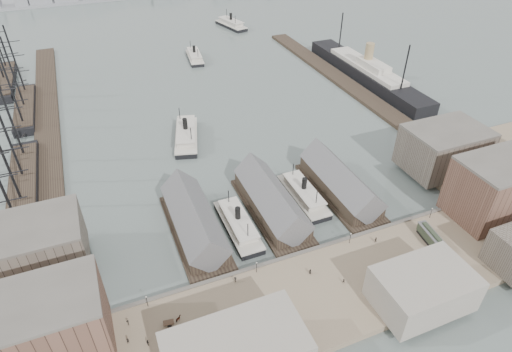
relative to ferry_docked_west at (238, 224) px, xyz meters
name	(u,v)px	position (x,y,z in m)	size (l,w,h in m)	color
ground	(294,246)	(13.00, -13.06, -2.21)	(900.00, 900.00, 0.00)	#55625F
quay	(327,293)	(13.00, -33.06, -1.21)	(180.00, 30.00, 2.00)	#847159
seawall	(302,255)	(13.00, -18.26, -1.06)	(180.00, 1.20, 2.30)	#59544C
west_wharf	(47,133)	(-55.00, 86.94, -1.41)	(10.00, 220.00, 1.60)	#2D231C
east_wharf	(352,88)	(91.00, 76.94, -1.41)	(10.00, 180.00, 1.60)	#2D231C
ferry_shed_west	(194,221)	(-13.00, 3.82, 2.43)	(14.00, 42.00, 12.60)	#2D231C
ferry_shed_center	(271,201)	(13.00, 3.82, 2.43)	(14.00, 42.00, 12.60)	#2D231C
ferry_shed_east	(340,183)	(39.00, 3.82, 2.43)	(14.00, 42.00, 12.60)	#2D231C
warehouse_west_front	(31,334)	(-57.00, -25.06, 8.79)	(32.00, 18.00, 18.00)	brown
warehouse_west_back	(35,248)	(-57.00, 4.94, 6.79)	(26.00, 20.00, 14.00)	#60564C
warehouse_east_front	(501,188)	(79.00, -25.06, 9.29)	(30.00, 18.00, 19.00)	brown
warehouse_east_back	(444,149)	(81.00, 1.94, 7.29)	(28.00, 20.00, 15.00)	#60564C
street_bldg_center	(423,289)	(33.00, -45.06, 4.79)	(24.00, 16.00, 10.00)	gray
lamp_post_far_w	(147,299)	(-32.00, -20.06, 2.51)	(0.44, 0.44, 3.92)	black
lamp_post_near_w	(257,265)	(-2.00, -20.06, 2.51)	(0.44, 0.44, 3.92)	black
lamp_post_near_e	(350,236)	(28.00, -20.06, 2.51)	(0.44, 0.44, 3.92)	black
lamp_post_far_e	(432,211)	(58.00, -20.06, 2.51)	(0.44, 0.44, 3.92)	black
ferry_docked_west	(238,224)	(0.00, 0.00, 0.00)	(7.91, 26.37, 9.42)	black
ferry_docked_east	(303,194)	(26.00, 5.80, 0.00)	(7.90, 26.33, 9.40)	black
ferry_open_near	(186,135)	(-0.97, 59.61, 0.27)	(16.47, 30.92, 10.58)	black
ferry_open_mid	(195,56)	(27.29, 147.73, -0.11)	(10.51, 25.83, 8.97)	black
ferry_open_far	(231,24)	(68.58, 199.36, 0.24)	(15.62, 30.55, 10.46)	black
sailing_ship_near	(23,189)	(-62.86, 44.57, 0.61)	(9.32, 64.18, 38.30)	black
sailing_ship_mid	(25,107)	(-64.03, 112.79, 0.32)	(8.60, 49.68, 35.35)	black
sailing_ship_far	(5,80)	(-74.62, 150.41, 0.50)	(9.12, 50.69, 37.51)	black
ocean_steamer	(366,72)	(105.00, 85.12, 1.97)	(13.29, 97.15, 19.43)	black
tram	(430,237)	(50.30, -28.68, 1.73)	(4.12, 10.89, 3.78)	black
horse_cart_left	(176,320)	(-26.52, -27.29, 0.59)	(4.75, 1.99, 1.56)	black
horse_cart_center	(264,312)	(-5.49, -33.58, 0.64)	(4.99, 1.75, 1.69)	black
horse_cart_right	(397,274)	(33.11, -35.96, 0.60)	(4.76, 2.24, 1.60)	black
pedestrian_0	(128,341)	(-38.27, -28.72, 0.64)	(0.62, 0.45, 1.70)	black
pedestrian_1	(148,342)	(-34.01, -30.90, 0.62)	(0.80, 0.63, 1.66)	black
pedestrian_2	(235,280)	(-8.62, -21.06, 0.68)	(1.14, 0.66, 1.77)	black
pedestrian_3	(304,326)	(1.97, -40.93, 0.59)	(0.93, 0.39, 1.58)	black
pedestrian_4	(310,271)	(11.46, -26.15, 0.61)	(0.80, 0.52, 1.63)	black
pedestrian_5	(344,281)	(18.25, -32.48, 0.59)	(0.58, 0.43, 1.59)	black
pedestrian_6	(375,240)	(35.38, -22.60, 0.69)	(0.87, 0.68, 1.80)	black
pedestrian_7	(446,273)	(45.78, -40.83, 0.69)	(1.16, 0.67, 1.79)	black
pedestrian_8	(427,232)	(51.87, -25.64, 0.62)	(0.96, 0.40, 1.64)	black
pedestrian_9	(481,230)	(67.59, -31.44, 0.62)	(0.81, 0.53, 1.65)	black
pedestrian_10	(128,323)	(-37.51, -23.72, 0.61)	(1.05, 0.60, 1.62)	black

